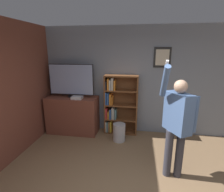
{
  "coord_description": "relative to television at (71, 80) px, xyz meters",
  "views": [
    {
      "loc": [
        -0.05,
        -1.63,
        2.14
      ],
      "look_at": [
        -0.59,
        1.7,
        1.23
      ],
      "focal_mm": 28.0,
      "sensor_mm": 36.0,
      "label": 1
    }
  ],
  "objects": [
    {
      "name": "wall_back",
      "position": [
        1.74,
        0.31,
        -0.03
      ],
      "size": [
        6.93,
        0.09,
        2.7
      ],
      "color": "gray",
      "rests_on": "ground_plane"
    },
    {
      "name": "wall_side_brick",
      "position": [
        -0.75,
        -1.1,
        -0.04
      ],
      "size": [
        0.06,
        4.36,
        2.7
      ],
      "color": "brown",
      "rests_on": "ground_plane"
    },
    {
      "name": "tv_ledge",
      "position": [
        0.0,
        -0.03,
        -0.91
      ],
      "size": [
        1.29,
        0.56,
        0.96
      ],
      "color": "brown",
      "rests_on": "ground_plane"
    },
    {
      "name": "television",
      "position": [
        0.0,
        0.0,
        0.0
      ],
      "size": [
        1.15,
        0.22,
        0.83
      ],
      "color": "black",
      "rests_on": "tv_ledge"
    },
    {
      "name": "game_console",
      "position": [
        0.19,
        -0.18,
        -0.4
      ],
      "size": [
        0.26,
        0.19,
        0.07
      ],
      "color": "silver",
      "rests_on": "tv_ledge"
    },
    {
      "name": "remote_loose",
      "position": [
        0.2,
        -0.22,
        -0.42
      ],
      "size": [
        0.04,
        0.14,
        0.02
      ],
      "color": "white",
      "rests_on": "tv_ledge"
    },
    {
      "name": "bookshelf",
      "position": [
        1.15,
        0.13,
        -0.63
      ],
      "size": [
        0.84,
        0.28,
        1.52
      ],
      "color": "brown",
      "rests_on": "ground_plane"
    },
    {
      "name": "person",
      "position": [
        2.31,
        -1.37,
        -0.36
      ],
      "size": [
        0.6,
        0.57,
        2.0
      ],
      "rotation": [
        0.0,
        0.0,
        -1.04
      ],
      "color": "#383842",
      "rests_on": "ground_plane"
    },
    {
      "name": "waste_bin",
      "position": [
        1.26,
        -0.31,
        -1.17
      ],
      "size": [
        0.29,
        0.29,
        0.42
      ],
      "color": "#B7B7BC",
      "rests_on": "ground_plane"
    }
  ]
}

